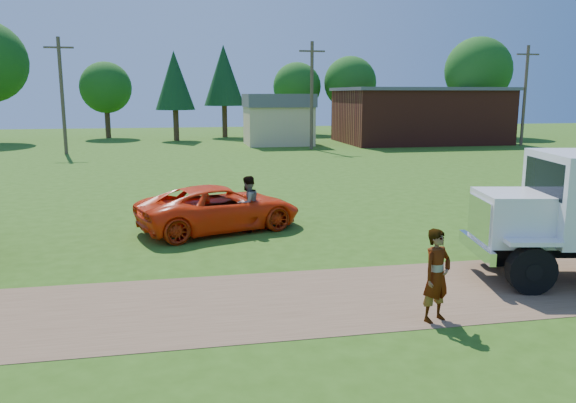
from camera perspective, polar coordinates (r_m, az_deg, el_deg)
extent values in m
plane|color=#2E5312|center=(13.90, 11.78, -9.06)|extent=(140.00, 140.00, 0.00)
cube|color=brown|center=(13.90, 11.78, -9.04)|extent=(120.00, 4.20, 0.01)
cylinder|color=black|center=(14.58, 23.46, -6.42)|extent=(1.20, 0.58, 1.15)
cylinder|color=black|center=(14.58, 23.46, -6.42)|extent=(0.47, 0.46, 0.40)
cylinder|color=black|center=(16.58, 20.39, -4.18)|extent=(1.20, 0.58, 1.15)
cylinder|color=black|center=(16.58, 20.39, -4.18)|extent=(0.47, 0.46, 0.40)
cube|color=white|center=(15.35, 22.28, -1.45)|extent=(2.19, 2.11, 1.26)
cube|color=silver|center=(15.02, 18.93, -1.68)|extent=(0.38, 1.56, 1.05)
cube|color=silver|center=(15.17, 18.57, -4.39)|extent=(0.61, 2.40, 0.31)
cube|color=black|center=(15.42, 24.60, 2.20)|extent=(0.45, 2.07, 0.89)
cube|color=black|center=(17.02, 26.15, 2.80)|extent=(1.55, 0.34, 0.79)
cube|color=white|center=(14.40, 23.66, -3.83)|extent=(1.33, 0.70, 0.10)
cube|color=white|center=(16.42, 20.55, -1.87)|extent=(1.33, 0.70, 0.10)
imported|color=#F2350B|center=(19.66, -6.92, -0.65)|extent=(6.22, 4.33, 1.58)
cube|color=black|center=(20.01, 26.50, 1.22)|extent=(0.17, 0.17, 1.12)
imported|color=#999999|center=(12.11, 14.88, -7.28)|extent=(0.85, 0.73, 1.97)
imported|color=#999999|center=(19.33, -4.11, -0.25)|extent=(1.19, 1.15, 1.93)
cube|color=maroon|center=(56.99, 13.16, 8.39)|extent=(15.00, 10.00, 5.00)
cube|color=#56565B|center=(56.95, 13.27, 11.05)|extent=(15.40, 10.40, 0.30)
cube|color=#CDBC80|center=(52.90, -0.99, 7.74)|extent=(6.00, 5.00, 3.60)
cube|color=#56565B|center=(52.83, -1.00, 10.23)|extent=(6.20, 5.40, 1.20)
cylinder|color=#4D3F2C|center=(47.83, -21.96, 9.87)|extent=(0.28, 0.28, 9.00)
cube|color=#4D3F2C|center=(47.96, -22.28, 14.29)|extent=(2.20, 0.14, 0.14)
cylinder|color=#4D3F2C|center=(48.33, 2.43, 10.64)|extent=(0.28, 0.28, 9.00)
cube|color=#4D3F2C|center=(48.46, 2.46, 15.02)|extent=(2.20, 0.14, 0.14)
cylinder|color=#4D3F2C|center=(56.42, 22.91, 9.84)|extent=(0.28, 0.28, 9.00)
cube|color=#4D3F2C|center=(56.53, 23.19, 13.58)|extent=(2.20, 0.14, 0.14)
cylinder|color=#392617|center=(64.39, -17.83, 7.47)|extent=(0.56, 0.56, 2.89)
sphere|color=#1A4E13|center=(64.31, -18.04, 10.96)|extent=(5.46, 5.46, 5.46)
cylinder|color=#392617|center=(62.68, -6.45, 8.11)|extent=(0.56, 0.56, 3.48)
cone|color=black|center=(62.64, -6.54, 12.61)|extent=(4.38, 4.38, 6.47)
cylinder|color=#392617|center=(67.40, 0.90, 8.15)|extent=(0.56, 0.56, 2.99)
sphere|color=#1A4E13|center=(67.33, 0.91, 11.60)|extent=(5.63, 5.63, 5.63)
cylinder|color=#392617|center=(67.52, 6.24, 8.20)|extent=(0.56, 0.56, 3.23)
sphere|color=#1A4E13|center=(67.46, 6.32, 11.92)|extent=(6.09, 6.09, 6.09)
cylinder|color=#392617|center=(67.23, 18.47, 7.98)|extent=(0.56, 0.56, 3.90)
sphere|color=#1A4E13|center=(67.23, 18.75, 12.48)|extent=(7.35, 7.35, 7.35)
cylinder|color=#392617|center=(58.90, -11.30, 7.63)|extent=(0.56, 0.56, 3.15)
cone|color=black|center=(58.83, -11.46, 11.97)|extent=(3.96, 3.96, 5.85)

